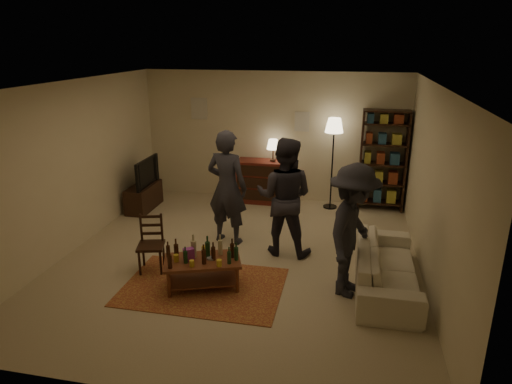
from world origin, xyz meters
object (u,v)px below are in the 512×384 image
(bookshelf, at_px, (383,160))
(sofa, at_px, (387,267))
(person_right, at_px, (284,197))
(tv_stand, at_px, (144,191))
(person_left, at_px, (227,188))
(floor_lamp, at_px, (334,132))
(dining_chair, at_px, (151,241))
(person_by_sofa, at_px, (352,231))
(coffee_table, at_px, (202,262))
(dresser, at_px, (261,180))

(bookshelf, height_order, sofa, bookshelf)
(person_right, bearing_deg, tv_stand, -19.64)
(bookshelf, bearing_deg, person_left, -140.24)
(bookshelf, relative_size, floor_lamp, 1.09)
(dining_chair, xyz_separation_m, person_right, (1.84, 0.99, 0.49))
(floor_lamp, height_order, person_by_sofa, floor_lamp)
(dining_chair, xyz_separation_m, bookshelf, (3.44, 3.37, 0.58))
(coffee_table, xyz_separation_m, sofa, (2.49, 0.54, -0.08))
(sofa, xyz_separation_m, person_by_sofa, (-0.50, -0.26, 0.60))
(floor_lamp, relative_size, person_by_sofa, 1.02)
(dresser, relative_size, floor_lamp, 0.74)
(sofa, bearing_deg, coffee_table, 102.31)
(dining_chair, relative_size, dresser, 0.64)
(dresser, xyz_separation_m, person_left, (-0.16, -2.10, 0.49))
(person_right, bearing_deg, bookshelf, -119.11)
(tv_stand, xyz_separation_m, bookshelf, (4.69, 0.98, 0.65))
(sofa, xyz_separation_m, person_right, (-1.56, 0.79, 0.64))
(bookshelf, height_order, floor_lamp, bookshelf)
(coffee_table, bearing_deg, floor_lamp, 66.51)
(coffee_table, bearing_deg, dining_chair, 158.63)
(dining_chair, bearing_deg, person_left, 40.08)
(coffee_table, distance_m, tv_stand, 3.49)
(tv_stand, relative_size, dresser, 0.78)
(sofa, bearing_deg, person_by_sofa, 117.74)
(sofa, bearing_deg, person_left, 68.25)
(dining_chair, bearing_deg, dresser, 58.10)
(person_by_sofa, bearing_deg, person_left, 73.05)
(tv_stand, xyz_separation_m, floor_lamp, (3.71, 0.85, 1.19))
(sofa, height_order, person_by_sofa, person_by_sofa)
(floor_lamp, relative_size, sofa, 0.89)
(dining_chair, distance_m, person_left, 1.56)
(tv_stand, bearing_deg, person_right, -24.50)
(person_by_sofa, bearing_deg, tv_stand, 74.30)
(person_right, xyz_separation_m, person_by_sofa, (1.06, -1.06, -0.04))
(dining_chair, xyz_separation_m, tv_stand, (-1.25, 2.39, -0.07))
(dining_chair, relative_size, person_by_sofa, 0.48)
(bookshelf, distance_m, person_left, 3.38)
(dresser, xyz_separation_m, floor_lamp, (1.46, -0.06, 1.10))
(coffee_table, xyz_separation_m, tv_stand, (-2.15, 2.74, -0.00))
(dresser, relative_size, bookshelf, 0.67)
(dining_chair, bearing_deg, sofa, -11.77)
(person_by_sofa, bearing_deg, dining_chair, 103.59)
(floor_lamp, distance_m, person_by_sofa, 3.41)
(person_by_sofa, bearing_deg, bookshelf, 6.02)
(dining_chair, distance_m, person_by_sofa, 2.93)
(person_right, bearing_deg, person_by_sofa, 139.97)
(dresser, bearing_deg, floor_lamp, -2.48)
(dining_chair, height_order, person_by_sofa, person_by_sofa)
(sofa, bearing_deg, dresser, 37.54)
(coffee_table, relative_size, person_left, 0.60)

